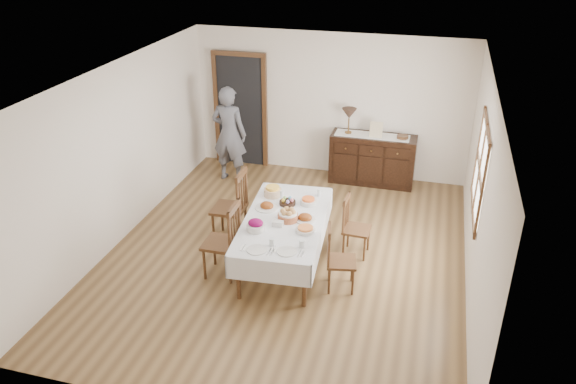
% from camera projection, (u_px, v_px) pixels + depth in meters
% --- Properties ---
extents(ground, '(6.00, 6.00, 0.00)m').
position_uv_depth(ground, '(286.00, 254.00, 8.12)').
color(ground, brown).
extents(room_shell, '(5.02, 6.02, 2.65)m').
position_uv_depth(room_shell, '(284.00, 136.00, 7.78)').
color(room_shell, white).
rests_on(room_shell, ground).
extents(dining_table, '(1.23, 2.17, 0.72)m').
position_uv_depth(dining_table, '(284.00, 224.00, 7.61)').
color(dining_table, silver).
rests_on(dining_table, ground).
extents(chair_left_near, '(0.45, 0.45, 1.08)m').
position_uv_depth(chair_left_near, '(225.00, 240.00, 7.42)').
color(chair_left_near, '#4C2F19').
rests_on(chair_left_near, ground).
extents(chair_left_far, '(0.48, 0.48, 1.13)m').
position_uv_depth(chair_left_far, '(233.00, 205.00, 8.24)').
color(chair_left_far, '#4C2F19').
rests_on(chair_left_far, ground).
extents(chair_right_near, '(0.44, 0.44, 0.90)m').
position_uv_depth(chair_right_near, '(338.00, 258.00, 7.20)').
color(chair_right_near, '#4C2F19').
rests_on(chair_right_near, ground).
extents(chair_right_far, '(0.39, 0.39, 0.90)m').
position_uv_depth(chair_right_far, '(354.00, 226.00, 7.93)').
color(chair_right_far, '#4C2F19').
rests_on(chair_right_far, ground).
extents(sideboard, '(1.50, 0.54, 0.90)m').
position_uv_depth(sideboard, '(372.00, 159.00, 10.06)').
color(sideboard, black).
rests_on(sideboard, ground).
extents(person, '(0.60, 0.40, 1.87)m').
position_uv_depth(person, '(229.00, 131.00, 9.97)').
color(person, slate).
rests_on(person, ground).
extents(bread_basket, '(0.28, 0.28, 0.17)m').
position_uv_depth(bread_basket, '(288.00, 215.00, 7.51)').
color(bread_basket, '#984E2D').
rests_on(bread_basket, dining_table).
extents(egg_basket, '(0.23, 0.23, 0.10)m').
position_uv_depth(egg_basket, '(287.00, 202.00, 7.93)').
color(egg_basket, black).
rests_on(egg_basket, dining_table).
extents(ham_platter_a, '(0.33, 0.33, 0.11)m').
position_uv_depth(ham_platter_a, '(267.00, 206.00, 7.83)').
color(ham_platter_a, silver).
rests_on(ham_platter_a, dining_table).
extents(ham_platter_b, '(0.28, 0.28, 0.11)m').
position_uv_depth(ham_platter_b, '(305.00, 218.00, 7.53)').
color(ham_platter_b, silver).
rests_on(ham_platter_b, dining_table).
extents(beet_bowl, '(0.24, 0.24, 0.16)m').
position_uv_depth(beet_bowl, '(256.00, 225.00, 7.27)').
color(beet_bowl, silver).
rests_on(beet_bowl, dining_table).
extents(carrot_bowl, '(0.23, 0.23, 0.10)m').
position_uv_depth(carrot_bowl, '(308.00, 201.00, 7.93)').
color(carrot_bowl, silver).
rests_on(carrot_bowl, dining_table).
extents(pineapple_bowl, '(0.26, 0.26, 0.15)m').
position_uv_depth(pineapple_bowl, '(273.00, 191.00, 8.15)').
color(pineapple_bowl, '#D4AF8A').
rests_on(pineapple_bowl, dining_table).
extents(casserole_dish, '(0.25, 0.25, 0.07)m').
position_uv_depth(casserole_dish, '(305.00, 229.00, 7.26)').
color(casserole_dish, silver).
rests_on(casserole_dish, dining_table).
extents(butter_dish, '(0.15, 0.10, 0.07)m').
position_uv_depth(butter_dish, '(278.00, 223.00, 7.39)').
color(butter_dish, silver).
rests_on(butter_dish, dining_table).
extents(setting_left, '(0.43, 0.31, 0.10)m').
position_uv_depth(setting_left, '(262.00, 247.00, 6.90)').
color(setting_left, silver).
rests_on(setting_left, dining_table).
extents(setting_right, '(0.43, 0.31, 0.10)m').
position_uv_depth(setting_right, '(291.00, 249.00, 6.86)').
color(setting_right, silver).
rests_on(setting_right, dining_table).
extents(glass_far_a, '(0.07, 0.07, 0.11)m').
position_uv_depth(glass_far_a, '(281.00, 194.00, 8.12)').
color(glass_far_a, silver).
rests_on(glass_far_a, dining_table).
extents(glass_far_b, '(0.06, 0.06, 0.11)m').
position_uv_depth(glass_far_b, '(319.00, 193.00, 8.15)').
color(glass_far_b, silver).
rests_on(glass_far_b, dining_table).
extents(runner, '(1.30, 0.35, 0.01)m').
position_uv_depth(runner, '(372.00, 135.00, 9.86)').
color(runner, white).
rests_on(runner, sideboard).
extents(table_lamp, '(0.26, 0.26, 0.46)m').
position_uv_depth(table_lamp, '(349.00, 114.00, 9.80)').
color(table_lamp, brown).
rests_on(table_lamp, sideboard).
extents(picture_frame, '(0.22, 0.08, 0.28)m').
position_uv_depth(picture_frame, '(376.00, 130.00, 9.73)').
color(picture_frame, beige).
rests_on(picture_frame, sideboard).
extents(deco_bowl, '(0.20, 0.20, 0.06)m').
position_uv_depth(deco_bowl, '(403.00, 137.00, 9.72)').
color(deco_bowl, '#4C2F19').
rests_on(deco_bowl, sideboard).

